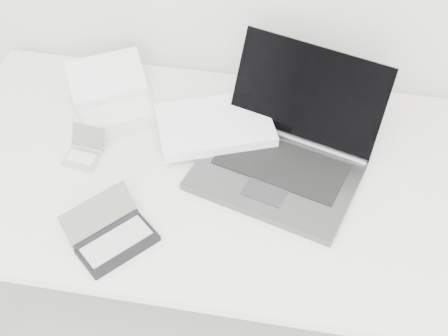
% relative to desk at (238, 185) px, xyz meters
% --- Properties ---
extents(desk, '(1.60, 0.80, 0.73)m').
position_rel_desk_xyz_m(desk, '(0.00, 0.00, 0.00)').
color(desk, white).
rests_on(desk, ground).
extents(laptop_large, '(0.63, 0.50, 0.25)m').
position_rel_desk_xyz_m(laptop_large, '(0.04, 0.08, 0.09)').
color(laptop_large, '#515456').
rests_on(laptop_large, desk).
extents(netbook_open_white, '(0.32, 0.34, 0.10)m').
position_rel_desk_xyz_m(netbook_open_white, '(-0.38, 0.18, 0.07)').
color(netbook_open_white, silver).
rests_on(netbook_open_white, desk).
extents(pda_silver, '(0.10, 0.11, 0.07)m').
position_rel_desk_xyz_m(pda_silver, '(-0.41, -0.01, 0.06)').
color(pda_silver, silver).
rests_on(pda_silver, desk).
extents(palmtop_charcoal, '(0.23, 0.23, 0.09)m').
position_rel_desk_xyz_m(palmtop_charcoal, '(-0.26, -0.27, 0.07)').
color(palmtop_charcoal, black).
rests_on(palmtop_charcoal, desk).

